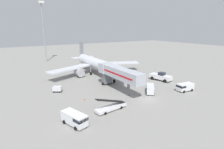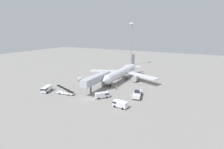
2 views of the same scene
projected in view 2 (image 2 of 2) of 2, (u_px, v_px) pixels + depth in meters
name	position (u px, v px, depth m)	size (l,w,h in m)	color
ground_plane	(88.00, 99.00, 60.14)	(300.00, 300.00, 0.00)	gray
airplane_at_gate	(122.00, 72.00, 82.51)	(36.29, 36.24, 11.02)	silver
jet_bridge	(98.00, 79.00, 68.26)	(3.48, 17.39, 6.46)	#B2B7C1
pushback_tug	(137.00, 94.00, 61.42)	(4.10, 7.57, 2.76)	white
belt_loader_truck	(66.00, 92.00, 64.34)	(7.27, 2.72, 3.33)	white
service_van_rear_right	(120.00, 104.00, 53.27)	(4.88, 2.73, 2.07)	white
service_van_near_left	(102.00, 95.00, 60.71)	(4.63, 4.86, 2.04)	silver
service_van_mid_center	(46.00, 89.00, 66.63)	(3.54, 5.61, 2.22)	white
baggage_cart_mid_right	(80.00, 79.00, 81.70)	(2.69, 2.46, 1.54)	#38383D
ground_crew_worker_foreground	(116.00, 87.00, 69.49)	(0.48, 0.48, 1.85)	#1E2333
safety_cone_alpha	(74.00, 87.00, 72.38)	(0.33, 0.33, 0.51)	black
apron_light_mast	(132.00, 37.00, 114.51)	(2.40, 2.40, 28.80)	#93969B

